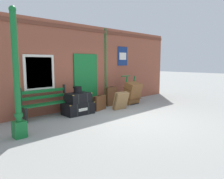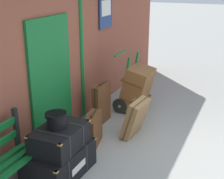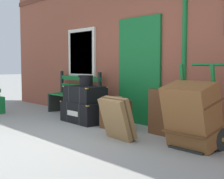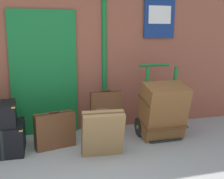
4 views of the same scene
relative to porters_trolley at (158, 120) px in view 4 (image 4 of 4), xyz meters
The scene contains 6 objects.
brick_facade 2.39m from the porters_trolley, 155.26° to the left, with size 10.40×0.35×3.20m.
porters_trolley is the anchor object (origin of this frame).
large_brown_trunk 0.27m from the porters_trolley, 90.00° to the right, with size 0.70×0.63×0.96m.
suitcase_slate 1.73m from the porters_trolley, behind, with size 0.63×0.31×0.57m.
suitcase_tan 0.89m from the porters_trolley, 165.34° to the left, with size 0.53×0.15×0.81m.
suitcase_umber 1.25m from the porters_trolley, 153.49° to the right, with size 0.60×0.40×0.69m.
Camera 4 is at (-0.26, -2.45, 1.70)m, focal length 45.53 mm.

